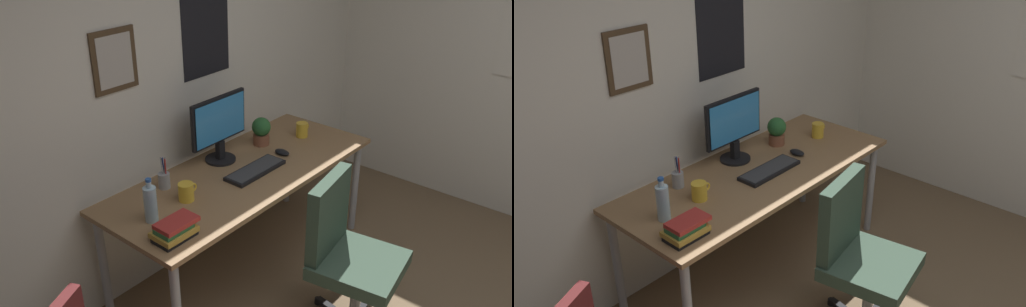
# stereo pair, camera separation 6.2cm
# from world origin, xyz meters

# --- Properties ---
(wall_back) EXTENTS (4.40, 0.10, 2.60)m
(wall_back) POSITION_xyz_m (-0.00, 2.15, 1.30)
(wall_back) COLOR silver
(wall_back) RESTS_ON ground_plane
(desk) EXTENTS (1.88, 0.75, 0.74)m
(desk) POSITION_xyz_m (0.27, 1.70, 0.67)
(desk) COLOR #936D47
(desk) RESTS_ON ground_plane
(office_chair) EXTENTS (0.57, 0.57, 0.95)m
(office_chair) POSITION_xyz_m (0.22, 0.90, 0.53)
(office_chair) COLOR #334738
(office_chair) RESTS_ON ground_plane
(monitor) EXTENTS (0.46, 0.20, 0.43)m
(monitor) POSITION_xyz_m (0.28, 1.91, 0.98)
(monitor) COLOR black
(monitor) RESTS_ON desk
(keyboard) EXTENTS (0.43, 0.15, 0.03)m
(keyboard) POSITION_xyz_m (0.30, 1.63, 0.75)
(keyboard) COLOR black
(keyboard) RESTS_ON desk
(computer_mouse) EXTENTS (0.06, 0.11, 0.04)m
(computer_mouse) POSITION_xyz_m (0.60, 1.65, 0.76)
(computer_mouse) COLOR black
(computer_mouse) RESTS_ON desk
(water_bottle) EXTENTS (0.07, 0.07, 0.25)m
(water_bottle) POSITION_xyz_m (-0.47, 1.69, 0.85)
(water_bottle) COLOR silver
(water_bottle) RESTS_ON desk
(coffee_mug_near) EXTENTS (0.12, 0.08, 0.10)m
(coffee_mug_near) POSITION_xyz_m (0.93, 1.73, 0.79)
(coffee_mug_near) COLOR yellow
(coffee_mug_near) RESTS_ON desk
(coffee_mug_far) EXTENTS (0.13, 0.09, 0.10)m
(coffee_mug_far) POSITION_xyz_m (-0.21, 1.71, 0.79)
(coffee_mug_far) COLOR yellow
(coffee_mug_far) RESTS_ON desk
(potted_plant) EXTENTS (0.13, 0.13, 0.20)m
(potted_plant) POSITION_xyz_m (0.64, 1.86, 0.85)
(potted_plant) COLOR brown
(potted_plant) RESTS_ON desk
(pen_cup) EXTENTS (0.07, 0.07, 0.20)m
(pen_cup) POSITION_xyz_m (-0.20, 1.91, 0.80)
(pen_cup) COLOR #9EA0A5
(pen_cup) RESTS_ON desk
(book_stack_left) EXTENTS (0.23, 0.15, 0.10)m
(book_stack_left) POSITION_xyz_m (-0.50, 1.48, 0.79)
(book_stack_left) COLOR black
(book_stack_left) RESTS_ON desk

